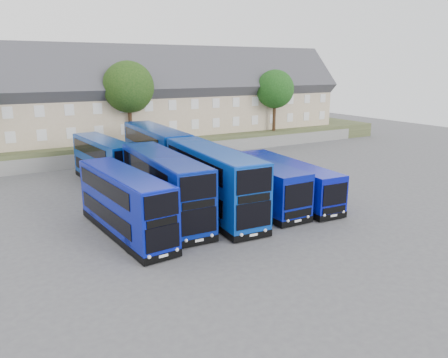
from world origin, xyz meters
TOP-DOWN VIEW (x-y plane):
  - ground at (0.00, 0.00)m, footprint 120.00×120.00m
  - retaining_wall at (0.00, 24.00)m, footprint 70.00×0.40m
  - earth_bank at (0.00, 34.00)m, footprint 80.00×20.00m
  - terrace_row at (3.00, 30.00)m, footprint 60.00×10.40m
  - dd_front_left at (-5.93, 2.79)m, footprint 3.25×10.47m
  - dd_front_mid at (-2.58, 4.40)m, footprint 3.04×11.60m
  - dd_front_right at (0.89, 3.74)m, footprint 3.50×12.15m
  - dd_rear_left at (-3.73, 15.69)m, footprint 3.34×10.62m
  - dd_rear_right at (1.41, 16.07)m, footprint 3.15×12.16m
  - coach_east_a at (4.59, 4.76)m, footprint 2.80×12.78m
  - coach_east_b at (7.75, 3.67)m, footprint 3.10×11.54m
  - tree_mid at (2.15, 25.60)m, footprint 5.76×5.76m
  - tree_east at (22.15, 25.10)m, footprint 5.12×5.12m
  - tree_far at (28.15, 32.10)m, footprint 5.44×5.44m

SIDE VIEW (x-z plane):
  - ground at x=0.00m, z-range 0.00..0.00m
  - retaining_wall at x=0.00m, z-range 0.00..1.50m
  - earth_bank at x=0.00m, z-range 0.00..2.00m
  - coach_east_b at x=7.75m, z-range -0.03..3.09m
  - coach_east_a at x=4.59m, z-range -0.03..3.45m
  - dd_front_left at x=-5.93m, z-range -0.04..4.05m
  - dd_rear_left at x=-3.73m, z-range -0.04..4.11m
  - dd_front_mid at x=-2.58m, z-range -0.04..4.54m
  - dd_front_right at x=0.89m, z-range -0.04..4.73m
  - dd_rear_right at x=1.41m, z-range -0.04..4.76m
  - terrace_row at x=3.00m, z-range 1.00..12.20m
  - tree_east at x=22.15m, z-range 3.31..11.47m
  - tree_far at x=28.15m, z-range 3.39..12.06m
  - tree_mid at x=2.15m, z-range 3.48..12.66m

